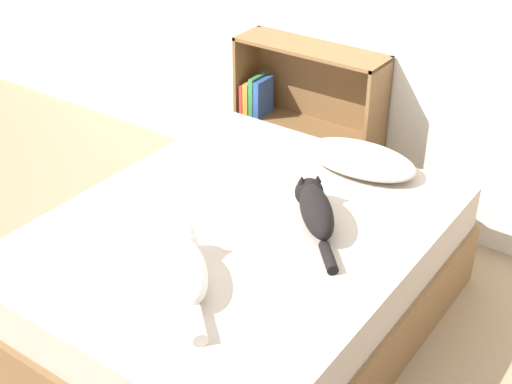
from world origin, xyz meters
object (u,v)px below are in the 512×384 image
object	(u,v)px
bed	(238,276)
bookshelf	(307,121)
pillow	(360,159)
cat_light	(185,265)
cat_dark	(315,208)

from	to	relation	value
bed	bookshelf	distance (m)	1.27
pillow	bed	bearing A→B (deg)	-104.20
pillow	cat_light	distance (m)	1.20
pillow	bookshelf	distance (m)	0.73
cat_light	bed	bearing A→B (deg)	-39.29
pillow	cat_dark	size ratio (longest dim) A/B	1.24
cat_dark	bed	bearing A→B (deg)	87.81
cat_light	bookshelf	bearing A→B (deg)	-32.42
cat_light	pillow	bearing A→B (deg)	-54.12
bookshelf	pillow	bearing A→B (deg)	-36.50
pillow	cat_light	world-z (taller)	cat_light
cat_dark	bookshelf	bearing A→B (deg)	-8.94
bookshelf	cat_light	bearing A→B (deg)	-74.65
bookshelf	cat_dark	bearing A→B (deg)	-56.47
cat_dark	pillow	bearing A→B (deg)	-35.30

